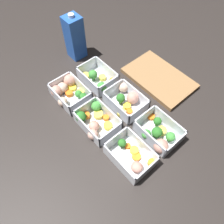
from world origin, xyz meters
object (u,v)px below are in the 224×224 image
at_px(container_near_left, 68,91).
at_px(container_far_left, 98,79).
at_px(container_near_center, 95,121).
at_px(container_far_right, 159,135).
at_px(container_near_right, 132,156).
at_px(container_far_center, 126,99).
at_px(juice_carton, 75,37).

relative_size(container_near_left, container_far_left, 1.07).
relative_size(container_near_center, container_far_right, 0.93).
xyz_separation_m(container_near_right, container_far_left, (-0.33, 0.13, 0.00)).
bearing_deg(container_near_center, container_near_right, 2.19).
bearing_deg(container_far_right, container_far_center, 173.60).
bearing_deg(container_near_left, container_near_right, 0.03).
xyz_separation_m(container_near_left, container_near_center, (0.18, -0.01, -0.00)).
height_order(container_near_left, container_near_center, same).
relative_size(container_near_right, container_far_center, 0.96).
xyz_separation_m(container_near_center, container_far_right, (0.19, 0.13, 0.00)).
distance_m(container_near_left, container_near_right, 0.36).
distance_m(container_near_right, juice_carton, 0.56).
bearing_deg(container_far_center, container_near_right, -38.65).
distance_m(container_far_left, container_far_center, 0.15).
relative_size(container_far_right, juice_carton, 0.79).
height_order(container_near_left, container_far_center, same).
relative_size(container_near_center, container_far_center, 0.93).
xyz_separation_m(container_far_left, juice_carton, (-0.19, 0.04, 0.07)).
relative_size(container_near_left, juice_carton, 0.82).
bearing_deg(container_near_right, container_far_right, 87.70).
xyz_separation_m(container_near_center, juice_carton, (-0.34, 0.17, 0.07)).
xyz_separation_m(container_near_center, container_near_right, (0.18, 0.01, -0.00)).
height_order(container_far_left, container_far_center, same).
bearing_deg(container_near_left, container_far_right, 18.65).
bearing_deg(container_far_center, container_far_left, -173.60).
height_order(container_near_left, container_far_right, same).
height_order(container_far_left, juice_carton, juice_carton).
distance_m(container_near_left, container_far_center, 0.23).
distance_m(container_near_center, container_far_right, 0.23).
xyz_separation_m(container_far_center, juice_carton, (-0.35, 0.02, 0.07)).
relative_size(container_near_center, container_near_right, 0.97).
bearing_deg(juice_carton, container_far_left, -10.50).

